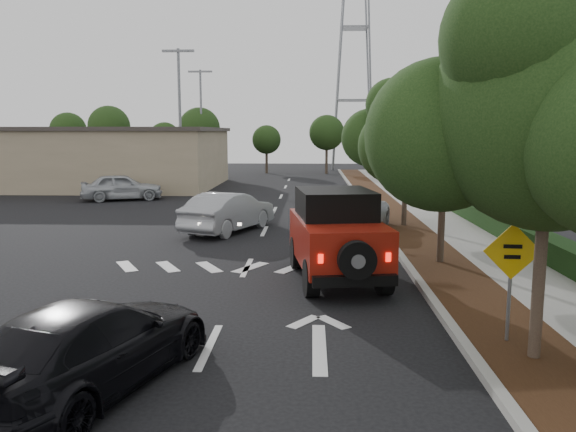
# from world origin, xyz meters

# --- Properties ---
(ground) EXTENTS (120.00, 120.00, 0.00)m
(ground) POSITION_xyz_m (0.00, 0.00, 0.00)
(ground) COLOR black
(ground) RESTS_ON ground
(curb) EXTENTS (0.20, 70.00, 0.15)m
(curb) POSITION_xyz_m (4.60, 12.00, 0.07)
(curb) COLOR #9E9B93
(curb) RESTS_ON ground
(planting_strip) EXTENTS (1.80, 70.00, 0.12)m
(planting_strip) POSITION_xyz_m (5.60, 12.00, 0.06)
(planting_strip) COLOR black
(planting_strip) RESTS_ON ground
(sidewalk) EXTENTS (2.00, 70.00, 0.12)m
(sidewalk) POSITION_xyz_m (7.50, 12.00, 0.06)
(sidewalk) COLOR gray
(sidewalk) RESTS_ON ground
(hedge) EXTENTS (0.80, 70.00, 0.80)m
(hedge) POSITION_xyz_m (8.90, 12.00, 0.40)
(hedge) COLOR black
(hedge) RESTS_ON ground
(commercial_building) EXTENTS (22.00, 12.00, 4.00)m
(commercial_building) POSITION_xyz_m (-16.00, 30.00, 2.00)
(commercial_building) COLOR #9C8B6B
(commercial_building) RESTS_ON ground
(transmission_tower) EXTENTS (7.00, 4.00, 28.00)m
(transmission_tower) POSITION_xyz_m (6.00, 48.00, 0.00)
(transmission_tower) COLOR slate
(transmission_tower) RESTS_ON ground
(street_tree_near) EXTENTS (3.80, 3.80, 5.92)m
(street_tree_near) POSITION_xyz_m (5.60, -0.50, 0.00)
(street_tree_near) COLOR black
(street_tree_near) RESTS_ON ground
(street_tree_mid) EXTENTS (3.20, 3.20, 5.32)m
(street_tree_mid) POSITION_xyz_m (5.60, 6.50, 0.00)
(street_tree_mid) COLOR black
(street_tree_mid) RESTS_ON ground
(street_tree_far) EXTENTS (3.40, 3.40, 5.62)m
(street_tree_far) POSITION_xyz_m (5.60, 13.00, 0.00)
(street_tree_far) COLOR black
(street_tree_far) RESTS_ON ground
(light_pole_a) EXTENTS (2.00, 0.22, 9.00)m
(light_pole_a) POSITION_xyz_m (-6.50, 26.00, 0.00)
(light_pole_a) COLOR slate
(light_pole_a) RESTS_ON ground
(light_pole_b) EXTENTS (2.00, 0.22, 9.00)m
(light_pole_b) POSITION_xyz_m (-7.50, 38.00, 0.00)
(light_pole_b) COLOR slate
(light_pole_b) RESTS_ON ground
(red_jeep) EXTENTS (2.61, 4.77, 2.36)m
(red_jeep) POSITION_xyz_m (2.48, 4.95, 1.20)
(red_jeep) COLOR black
(red_jeep) RESTS_ON ground
(silver_suv_ahead) EXTENTS (4.02, 5.63, 1.42)m
(silver_suv_ahead) POSITION_xyz_m (3.20, 11.73, 0.71)
(silver_suv_ahead) COLOR #B9BBC1
(silver_suv_ahead) RESTS_ON ground
(black_suv_oncoming) EXTENTS (3.23, 5.06, 1.36)m
(black_suv_oncoming) POSITION_xyz_m (-1.48, -1.70, 0.68)
(black_suv_oncoming) COLOR black
(black_suv_oncoming) RESTS_ON ground
(silver_sedan_oncoming) EXTENTS (3.34, 4.94, 1.54)m
(silver_sedan_oncoming) POSITION_xyz_m (-1.38, 11.90, 0.77)
(silver_sedan_oncoming) COLOR #9A9DA2
(silver_sedan_oncoming) RESTS_ON ground
(parked_suv) EXTENTS (4.83, 3.20, 1.53)m
(parked_suv) POSITION_xyz_m (-8.97, 21.77, 0.76)
(parked_suv) COLOR #B3B6BB
(parked_suv) RESTS_ON ground
(speed_hump_sign) EXTENTS (1.02, 0.10, 2.16)m
(speed_hump_sign) POSITION_xyz_m (5.40, 0.23, 1.50)
(speed_hump_sign) COLOR slate
(speed_hump_sign) RESTS_ON ground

